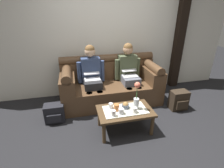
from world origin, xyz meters
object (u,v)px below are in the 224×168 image
object	(u,v)px
cup_far_left	(117,107)
cup_far_right	(135,110)
snack_bowl	(125,105)
backpack_right	(179,100)
coffee_table	(125,113)
person_left	(92,74)
flower_vase	(137,97)
couch	(111,84)
cup_near_right	(121,111)
cup_near_left	(113,113)
cup_far_center	(111,106)
backpack_left	(55,113)
person_right	(129,70)

from	to	relation	value
cup_far_left	cup_far_right	bearing A→B (deg)	-24.41
snack_bowl	cup_far_left	distance (m)	0.16
backpack_right	coffee_table	bearing A→B (deg)	-163.31
person_left	flower_vase	distance (m)	1.20
couch	coffee_table	xyz separation A→B (m)	(0.00, -1.05, -0.04)
couch	cup_near_right	bearing A→B (deg)	-94.68
snack_bowl	cup_near_left	world-z (taller)	snack_bowl
person_left	cup_far_center	distance (m)	0.99
cup_far_right	couch	bearing A→B (deg)	95.83
cup_near_right	cup_far_center	bearing A→B (deg)	122.70
couch	backpack_left	world-z (taller)	couch
cup_far_right	backpack_right	bearing A→B (deg)	23.15
coffee_table	snack_bowl	xyz separation A→B (m)	(0.02, 0.05, 0.11)
coffee_table	backpack_right	distance (m)	1.30
cup_far_center	cup_far_left	bearing A→B (deg)	-49.14
coffee_table	cup_near_right	bearing A→B (deg)	-135.12
person_right	backpack_right	size ratio (longest dim) A/B	3.13
person_left	backpack_right	xyz separation A→B (m)	(1.64, -0.67, -0.47)
person_left	coffee_table	world-z (taller)	person_left
coffee_table	cup_near_left	bearing A→B (deg)	-151.97
cup_near_right	cup_far_right	bearing A→B (deg)	-4.17
person_right	cup_near_left	distance (m)	1.33
cup_far_right	flower_vase	bearing A→B (deg)	59.62
cup_far_center	cup_far_right	distance (m)	0.39
couch	coffee_table	bearing A→B (deg)	-90.00
cup_far_right	person_left	bearing A→B (deg)	114.01
couch	person_left	distance (m)	0.49
coffee_table	snack_bowl	size ratio (longest dim) A/B	7.29
backpack_left	cup_far_center	bearing A→B (deg)	-24.66
flower_vase	cup_near_left	distance (m)	0.44
person_right	cup_far_center	bearing A→B (deg)	-122.58
person_right	backpack_left	bearing A→B (deg)	-161.20
couch	backpack_right	bearing A→B (deg)	-28.48
cup_near_right	cup_far_center	xyz separation A→B (m)	(-0.12, 0.19, -0.00)
cup_near_right	cup_far_right	distance (m)	0.21
cup_near_right	person_left	bearing A→B (deg)	104.87
cup_near_left	coffee_table	bearing A→B (deg)	28.03
person_left	cup_near_right	bearing A→B (deg)	-75.13
couch	cup_far_center	size ratio (longest dim) A/B	23.30
person_left	backpack_left	xyz separation A→B (m)	(-0.75, -0.52, -0.50)
cup_near_left	backpack_right	xyz separation A→B (m)	(1.46, 0.49, -0.25)
cup_far_left	backpack_left	size ratio (longest dim) A/B	0.32
couch	backpack_left	bearing A→B (deg)	-155.27
cup_near_right	backpack_left	size ratio (longest dim) A/B	0.26
snack_bowl	cup_near_right	bearing A→B (deg)	-128.75
snack_bowl	cup_far_left	xyz separation A→B (m)	(-0.16, -0.04, 0.01)
cup_near_right	cup_far_left	bearing A→B (deg)	114.58
cup_near_right	backpack_left	xyz separation A→B (m)	(-1.05, 0.61, -0.28)
flower_vase	snack_bowl	xyz separation A→B (m)	(-0.16, 0.05, -0.16)
flower_vase	cup_near_right	size ratio (longest dim) A/B	5.22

